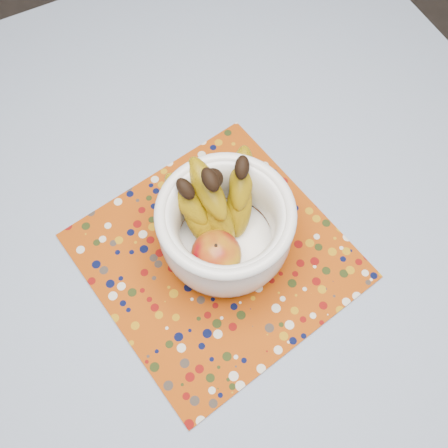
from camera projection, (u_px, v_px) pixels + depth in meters
name	position (u px, v px, depth m)	size (l,w,h in m)	color
table	(207.00, 248.00, 1.00)	(1.20, 1.20, 0.75)	brown
tablecloth	(206.00, 230.00, 0.93)	(1.32, 1.32, 0.01)	#667CAA
placemat	(216.00, 256.00, 0.90)	(0.40, 0.40, 0.00)	#9C3B08
fruit_bowl	(223.00, 219.00, 0.84)	(0.24, 0.24, 0.18)	white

